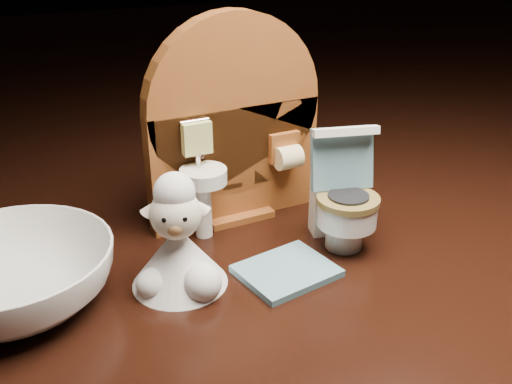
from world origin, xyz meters
TOP-DOWN VIEW (x-y plane):
  - backdrop_panel at (-0.00, 0.06)m, footprint 0.13×0.05m
  - toy_toilet at (0.05, -0.00)m, footprint 0.05×0.06m
  - bath_mat at (-0.01, -0.02)m, footprint 0.06×0.05m
  - toilet_brush at (0.06, 0.00)m, footprint 0.02×0.02m
  - plush_lamb at (-0.07, -0.00)m, footprint 0.06×0.06m
  - ceramic_bowl at (-0.16, 0.02)m, footprint 0.14×0.14m

SIDE VIEW (x-z plane):
  - bath_mat at x=-0.01m, z-range 0.00..0.00m
  - toilet_brush at x=0.06m, z-range -0.01..0.04m
  - ceramic_bowl at x=-0.16m, z-range 0.00..0.04m
  - plush_lamb at x=-0.07m, z-range -0.01..0.06m
  - toy_toilet at x=0.05m, z-range -0.01..0.07m
  - backdrop_panel at x=0.00m, z-range -0.01..0.14m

